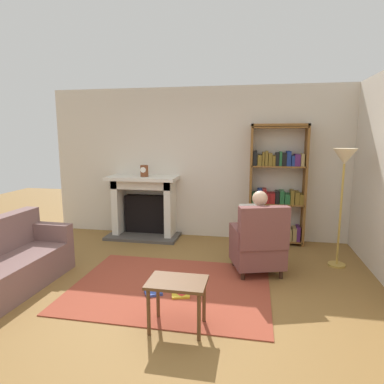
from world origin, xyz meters
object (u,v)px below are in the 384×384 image
object	(u,v)px
mantel_clock	(144,171)
armchair_reading	(259,244)
sofa_floral	(4,265)
floor_lamp	(344,167)
side_table	(177,289)
seated_reader	(257,227)
fireplace	(145,205)
bookshelf	(277,189)

from	to	relation	value
mantel_clock	armchair_reading	xyz separation A→B (m)	(2.02, -1.28, -0.81)
sofa_floral	floor_lamp	size ratio (longest dim) A/B	1.02
side_table	floor_lamp	xyz separation A→B (m)	(1.90, 1.96, 1.01)
mantel_clock	seated_reader	size ratio (longest dim) A/B	0.18
fireplace	seated_reader	xyz separation A→B (m)	(2.03, -1.27, 0.03)
sofa_floral	mantel_clock	bearing A→B (deg)	-21.17
fireplace	mantel_clock	distance (m)	0.65
armchair_reading	fireplace	bearing A→B (deg)	-50.93
sofa_floral	side_table	distance (m)	2.26
mantel_clock	floor_lamp	distance (m)	3.23
fireplace	seated_reader	size ratio (longest dim) A/B	1.14
bookshelf	fireplace	bearing A→B (deg)	-179.09
side_table	armchair_reading	bearing A→B (deg)	61.85
armchair_reading	side_table	size ratio (longest dim) A/B	1.73
armchair_reading	floor_lamp	bearing A→B (deg)	-172.71
seated_reader	sofa_floral	xyz separation A→B (m)	(-2.97, -1.18, -0.30)
sofa_floral	floor_lamp	world-z (taller)	floor_lamp
armchair_reading	bookshelf	bearing A→B (deg)	-119.12
sofa_floral	floor_lamp	bearing A→B (deg)	-67.52
seated_reader	mantel_clock	bearing A→B (deg)	-47.67
mantel_clock	side_table	bearing A→B (deg)	-65.60
bookshelf	sofa_floral	bearing A→B (deg)	-143.05
bookshelf	seated_reader	xyz separation A→B (m)	(-0.34, -1.30, -0.33)
seated_reader	fireplace	bearing A→B (deg)	-49.15
floor_lamp	sofa_floral	bearing A→B (deg)	-159.09
seated_reader	bookshelf	bearing A→B (deg)	-121.55
armchair_reading	side_table	xyz separation A→B (m)	(-0.78, -1.45, -0.01)
mantel_clock	armchair_reading	world-z (taller)	mantel_clock
fireplace	sofa_floral	world-z (taller)	fireplace
fireplace	bookshelf	bearing A→B (deg)	0.91
sofa_floral	armchair_reading	bearing A→B (deg)	-68.88
mantel_clock	side_table	world-z (taller)	mantel_clock
mantel_clock	bookshelf	distance (m)	2.34
side_table	mantel_clock	bearing A→B (deg)	114.40
mantel_clock	armchair_reading	distance (m)	2.52
seated_reader	floor_lamp	bearing A→B (deg)	-178.19
fireplace	bookshelf	size ratio (longest dim) A/B	0.64
mantel_clock	seated_reader	bearing A→B (deg)	-30.52
side_table	floor_lamp	distance (m)	2.91
bookshelf	side_table	size ratio (longest dim) A/B	3.65
seated_reader	floor_lamp	world-z (taller)	floor_lamp
bookshelf	armchair_reading	size ratio (longest dim) A/B	2.11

